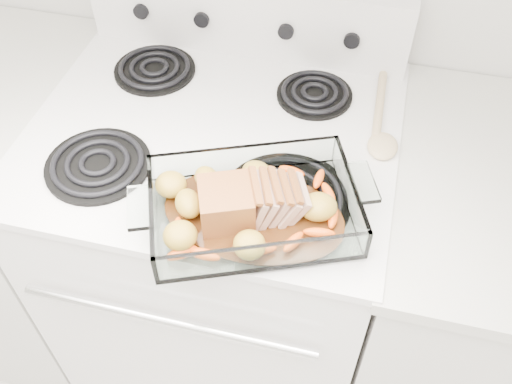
% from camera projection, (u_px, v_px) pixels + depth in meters
% --- Properties ---
extents(electric_range, '(0.78, 0.70, 1.12)m').
position_uv_depth(electric_range, '(222.00, 253.00, 1.55)').
color(electric_range, white).
rests_on(electric_range, ground).
extents(counter_left, '(0.58, 0.68, 0.93)m').
position_uv_depth(counter_left, '(4.00, 211.00, 1.67)').
color(counter_left, silver).
rests_on(counter_left, ground).
extents(counter_right, '(0.58, 0.68, 0.93)m').
position_uv_depth(counter_right, '(473.00, 308.00, 1.46)').
color(counter_right, silver).
rests_on(counter_right, ground).
extents(baking_dish, '(0.36, 0.24, 0.07)m').
position_uv_depth(baking_dish, '(253.00, 211.00, 1.02)').
color(baking_dish, silver).
rests_on(baking_dish, electric_range).
extents(pork_roast, '(0.19, 0.09, 0.08)m').
position_uv_depth(pork_roast, '(243.00, 200.00, 1.01)').
color(pork_roast, brown).
rests_on(pork_roast, baking_dish).
extents(roast_vegetables, '(0.34, 0.18, 0.04)m').
position_uv_depth(roast_vegetables, '(256.00, 194.00, 1.04)').
color(roast_vegetables, orange).
rests_on(roast_vegetables, baking_dish).
extents(wooden_spoon, '(0.06, 0.29, 0.02)m').
position_uv_depth(wooden_spoon, '(381.00, 127.00, 1.20)').
color(wooden_spoon, '#D2B47B').
rests_on(wooden_spoon, electric_range).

